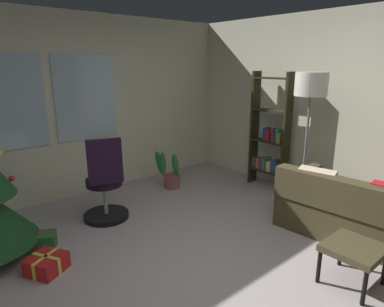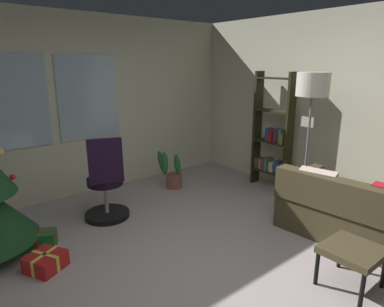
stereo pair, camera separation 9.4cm
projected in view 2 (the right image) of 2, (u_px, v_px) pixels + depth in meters
name	position (u px, v px, depth m)	size (l,w,h in m)	color
ground_plane	(223.00, 292.00, 2.95)	(5.07, 5.89, 0.10)	#B0A3A4
wall_back_with_windows	(78.00, 106.00, 4.82)	(5.07, 0.12, 2.59)	beige
wall_right_with_frames	(374.00, 113.00, 4.18)	(0.12, 5.89, 2.59)	beige
couch	(380.00, 217.00, 3.67)	(1.64, 1.87, 0.77)	#463D26
footstool	(352.00, 253.00, 2.88)	(0.47, 0.45, 0.38)	#463D26
gift_box_red	(46.00, 262.00, 3.18)	(0.41, 0.41, 0.17)	red
gift_box_green	(38.00, 240.00, 3.56)	(0.40, 0.34, 0.19)	#1E722D
office_chair	(106.00, 188.00, 4.13)	(0.56, 0.58, 1.06)	black
bookshelf	(272.00, 138.00, 5.14)	(0.18, 0.64, 1.79)	black
floor_lamp	(312.00, 94.00, 4.00)	(0.39, 0.39, 1.80)	slate
potted_plant	(171.00, 173.00, 5.28)	(0.36, 0.37, 0.60)	#965149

